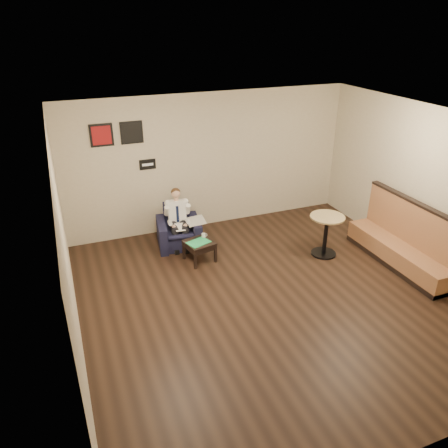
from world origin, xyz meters
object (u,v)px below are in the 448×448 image
object	(u,v)px
side_table	(200,251)
smartphone	(197,238)
green_folder	(199,242)
seated_man	(179,223)
coffee_mug	(204,235)
cafe_table	(325,235)
banquette	(402,235)
armchair	(179,227)

from	to	relation	value
side_table	smartphone	xyz separation A→B (m)	(0.01, 0.15, 0.20)
side_table	green_folder	size ratio (longest dim) A/B	1.22
seated_man	coffee_mug	distance (m)	0.60
green_folder	coffee_mug	xyz separation A→B (m)	(0.15, 0.16, 0.04)
cafe_table	banquette	bearing A→B (deg)	-36.91
side_table	green_folder	world-z (taller)	green_folder
seated_man	side_table	distance (m)	0.73
cafe_table	side_table	bearing A→B (deg)	164.26
side_table	coffee_mug	xyz separation A→B (m)	(0.13, 0.13, 0.24)
armchair	green_folder	size ratio (longest dim) A/B	2.07
coffee_mug	banquette	size ratio (longest dim) A/B	0.04
green_folder	cafe_table	distance (m)	2.38
smartphone	cafe_table	bearing A→B (deg)	-21.09
green_folder	smartphone	size ratio (longest dim) A/B	3.21
side_table	smartphone	distance (m)	0.25
coffee_mug	cafe_table	size ratio (longest dim) A/B	0.10
seated_man	cafe_table	xyz separation A→B (m)	(2.48, -1.26, -0.14)
green_folder	coffee_mug	distance (m)	0.22
armchair	coffee_mug	size ratio (longest dim) A/B	9.82
seated_man	banquette	xyz separation A→B (m)	(3.53, -2.05, 0.05)
green_folder	coffee_mug	size ratio (longest dim) A/B	4.74
green_folder	smartphone	world-z (taller)	green_folder
armchair	smartphone	size ratio (longest dim) A/B	6.66
smartphone	banquette	xyz separation A→B (m)	(3.32, -1.58, 0.19)
seated_man	coffee_mug	xyz separation A→B (m)	(0.33, -0.48, -0.11)
cafe_table	smartphone	bearing A→B (deg)	160.83
green_folder	seated_man	bearing A→B (deg)	105.34
armchair	smartphone	bearing A→B (deg)	-62.59
armchair	side_table	distance (m)	0.77
armchair	coffee_mug	world-z (taller)	armchair
armchair	seated_man	bearing A→B (deg)	-90.00
side_table	coffee_mug	bearing A→B (deg)	45.61
seated_man	green_folder	bearing A→B (deg)	-66.11
armchair	seated_man	world-z (taller)	seated_man
armchair	green_folder	world-z (taller)	armchair
seated_man	green_folder	world-z (taller)	seated_man
coffee_mug	cafe_table	world-z (taller)	cafe_table
seated_man	cafe_table	world-z (taller)	seated_man
coffee_mug	cafe_table	distance (m)	2.28
coffee_mug	side_table	bearing A→B (deg)	-134.39
seated_man	banquette	bearing A→B (deg)	-21.63
banquette	cafe_table	distance (m)	1.33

